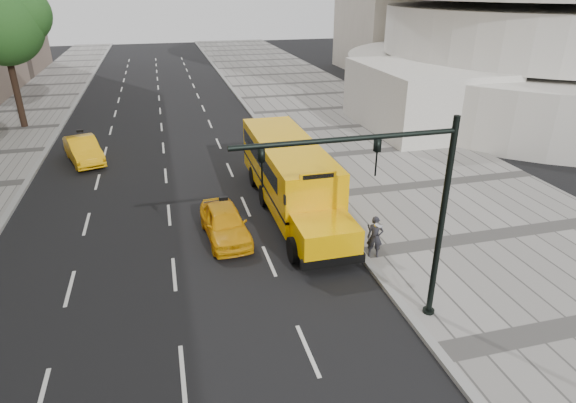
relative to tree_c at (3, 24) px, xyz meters
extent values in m
plane|color=black|center=(10.40, -17.17, -7.09)|extent=(140.00, 140.00, 0.00)
cube|color=gray|center=(22.40, -17.17, -7.02)|extent=(12.00, 140.00, 0.15)
cube|color=gray|center=(16.40, -17.17, -7.02)|extent=(0.30, 140.00, 0.15)
cylinder|color=silver|center=(40.40, -3.17, -5.09)|extent=(32.00, 32.00, 4.00)
cylinder|color=silver|center=(40.40, -3.17, -0.99)|extent=(26.00, 26.00, 3.60)
cube|color=silver|center=(27.40, -7.17, -4.89)|extent=(8.00, 10.00, 4.40)
cylinder|color=black|center=(-0.10, 0.00, -3.96)|extent=(0.44, 0.44, 6.27)
sphere|color=#1F4F1A|center=(-0.10, 0.00, -0.04)|extent=(5.34, 5.34, 5.34)
sphere|color=#1F4F1A|center=(1.23, 0.30, 0.56)|extent=(3.74, 3.74, 3.74)
cube|color=#FFB300|center=(14.90, -17.25, -5.32)|extent=(2.50, 9.00, 2.45)
cube|color=#FFB300|center=(14.90, -22.75, -5.99)|extent=(2.20, 2.00, 1.10)
cube|color=black|center=(14.90, -23.63, -6.54)|extent=(2.38, 0.25, 0.35)
cube|color=black|center=(14.90, -17.25, -5.84)|extent=(2.52, 9.00, 0.12)
cube|color=black|center=(14.90, -21.69, -4.84)|extent=(2.05, 0.10, 0.90)
cube|color=black|center=(14.90, -16.75, -4.84)|extent=(2.52, 7.50, 0.70)
cube|color=#FFB300|center=(14.90, -21.70, -4.04)|extent=(1.40, 0.12, 0.28)
ellipsoid|color=silver|center=(16.42, -24.15, -5.19)|extent=(0.32, 0.32, 0.14)
cylinder|color=black|center=(16.18, -23.93, -5.39)|extent=(0.36, 0.47, 0.58)
cylinder|color=black|center=(13.77, -22.45, -6.59)|extent=(0.30, 1.00, 1.00)
cylinder|color=black|center=(16.03, -22.45, -6.59)|extent=(0.30, 1.00, 1.00)
cylinder|color=black|center=(13.77, -17.25, -6.59)|extent=(0.30, 1.00, 1.00)
cylinder|color=black|center=(16.03, -17.25, -6.59)|extent=(0.30, 1.00, 1.00)
cylinder|color=black|center=(13.77, -14.75, -6.59)|extent=(0.30, 1.00, 1.00)
cylinder|color=black|center=(16.03, -14.75, -6.59)|extent=(0.30, 1.00, 1.00)
imported|color=#F6AB0C|center=(11.57, -19.95, -6.41)|extent=(1.90, 4.11, 1.36)
imported|color=#F6AB0C|center=(4.93, -8.70, -6.37)|extent=(2.79, 4.63, 1.44)
imported|color=black|center=(16.73, -23.06, -6.13)|extent=(0.69, 0.58, 1.61)
cylinder|color=black|center=(17.00, -26.64, -3.89)|extent=(0.18, 0.18, 6.40)
cylinder|color=black|center=(17.00, -26.64, -6.97)|extent=(0.36, 0.36, 0.25)
cylinder|color=black|center=(14.00, -26.64, -1.09)|extent=(6.00, 0.14, 0.14)
imported|color=black|center=(14.80, -26.64, -1.64)|extent=(0.16, 0.20, 1.00)
imported|color=black|center=(11.80, -26.64, -1.64)|extent=(0.16, 0.20, 1.00)
camera|label=1|loc=(9.63, -37.37, 2.44)|focal=30.00mm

